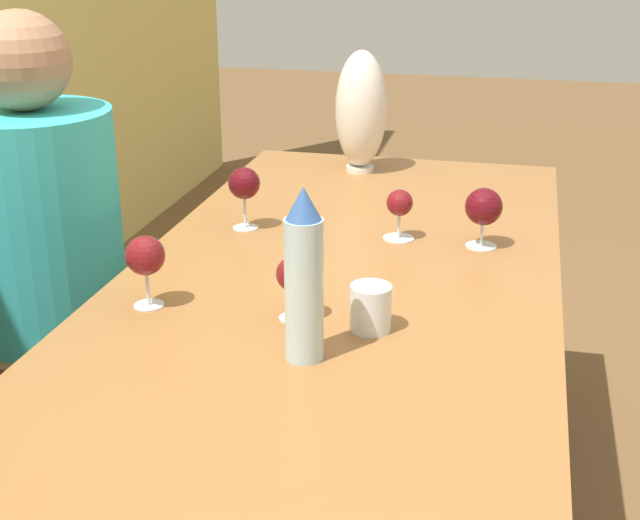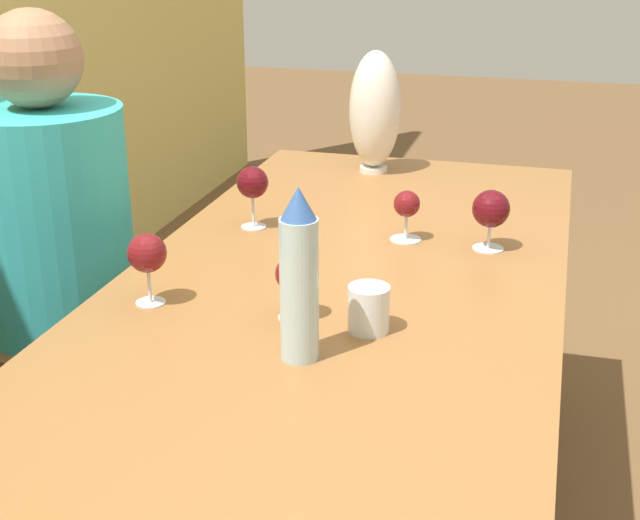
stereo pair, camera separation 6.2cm
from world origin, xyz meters
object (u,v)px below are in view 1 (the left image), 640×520
wine_glass_2 (400,205)px  wine_glass_3 (244,185)px  person_far (51,259)px  wine_glass_1 (294,276)px  water_tumbler (371,308)px  wine_glass_4 (145,257)px  vase (361,110)px  wine_glass_5 (484,208)px  water_bottle (304,278)px  chair_far (24,308)px

wine_glass_2 → wine_glass_3: 0.37m
person_far → wine_glass_1: bearing=-116.6°
wine_glass_1 → water_tumbler: bearing=-95.1°
wine_glass_1 → wine_glass_4: bearing=91.7°
vase → wine_glass_3: (-0.56, 0.17, -0.07)m
wine_glass_2 → wine_glass_5: wine_glass_5 is taller
wine_glass_2 → wine_glass_4: (-0.48, 0.41, 0.02)m
water_bottle → wine_glass_5: 0.66m
water_tumbler → wine_glass_5: wine_glass_5 is taller
water_bottle → wine_glass_1: 0.17m
wine_glass_2 → chair_far: bearing=97.6°
water_bottle → vase: 1.17m
water_bottle → chair_far: water_bottle is taller
vase → wine_glass_4: (-1.03, 0.21, -0.08)m
wine_glass_5 → person_far: 1.03m
vase → wine_glass_1: vase is taller
chair_far → wine_glass_2: bearing=-82.4°
wine_glass_3 → wine_glass_5: bearing=-89.8°
wine_glass_2 → wine_glass_5: (-0.01, -0.19, 0.01)m
person_far → water_bottle: bearing=-123.3°
wine_glass_3 → chair_far: 0.65m
water_bottle → wine_glass_5: (0.61, -0.26, -0.05)m
water_tumbler → wine_glass_2: 0.49m
water_tumbler → wine_glass_1: (0.01, 0.15, 0.04)m
water_tumbler → wine_glass_3: (0.47, 0.39, 0.07)m
water_tumbler → wine_glass_3: 0.61m
wine_glass_3 → water_tumbler: bearing=-140.9°
chair_far → person_far: (0.00, -0.09, 0.14)m
water_bottle → person_far: bearing=56.7°
wine_glass_1 → wine_glass_3: bearing=27.5°
wine_glass_4 → person_far: bearing=49.1°
wine_glass_5 → wine_glass_3: bearing=90.2°
wine_glass_1 → wine_glass_5: bearing=-34.0°
person_far → vase: bearing=-43.2°
wine_glass_2 → person_far: person_far is taller
wine_glass_4 → vase: bearing=-11.8°
water_tumbler → wine_glass_4: bearing=89.4°
wine_glass_5 → person_far: size_ratio=0.11×
wine_glass_3 → wine_glass_2: bearing=-88.4°
wine_glass_3 → person_far: person_far is taller
water_tumbler → person_far: (0.36, 0.84, -0.12)m
vase → wine_glass_1: bearing=-176.1°
wine_glass_3 → chair_far: (-0.11, 0.55, -0.32)m
water_bottle → person_far: person_far is taller
water_bottle → water_tumbler: bearing=-33.9°
water_bottle → wine_glass_1: water_bottle is taller
wine_glass_2 → person_far: (-0.12, 0.82, -0.16)m
chair_far → wine_glass_5: bearing=-84.1°
water_tumbler → wine_glass_2: bearing=2.5°
person_far → wine_glass_2: bearing=-81.6°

